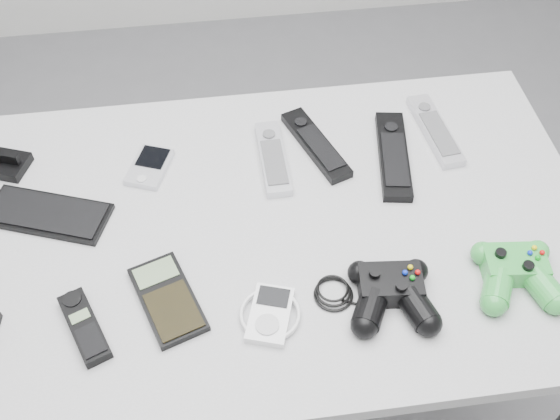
{
  "coord_description": "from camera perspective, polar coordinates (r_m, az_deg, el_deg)",
  "views": [
    {
      "loc": [
        -0.08,
        -0.75,
        1.68
      ],
      "look_at": [
        0.02,
        -0.01,
        0.78
      ],
      "focal_mm": 42.0,
      "sensor_mm": 36.0,
      "label": 1
    }
  ],
  "objects": [
    {
      "name": "dock_bracket",
      "position": [
        1.36,
        -22.82,
        3.96
      ],
      "size": [
        0.1,
        0.09,
        0.04
      ],
      "primitive_type": "cube",
      "rotation": [
        0.0,
        0.0,
        -0.36
      ],
      "color": "black",
      "rests_on": "desk"
    },
    {
      "name": "pda",
      "position": [
        1.29,
        -11.31,
        3.74
      ],
      "size": [
        0.1,
        0.12,
        0.02
      ],
      "primitive_type": "cube",
      "rotation": [
        0.0,
        0.0,
        -0.37
      ],
      "color": "silver",
      "rests_on": "desk"
    },
    {
      "name": "cordless_handset",
      "position": [
        1.1,
        -16.67,
        -9.69
      ],
      "size": [
        0.09,
        0.14,
        0.02
      ],
      "primitive_type": "cube",
      "rotation": [
        0.0,
        0.0,
        0.4
      ],
      "color": "black",
      "rests_on": "desk"
    },
    {
      "name": "calculator",
      "position": [
        1.1,
        -9.77,
        -7.62
      ],
      "size": [
        0.13,
        0.18,
        0.02
      ],
      "primitive_type": "cube",
      "rotation": [
        0.0,
        0.0,
        0.34
      ],
      "color": "black",
      "rests_on": "desk"
    },
    {
      "name": "pda_keyboard",
      "position": [
        1.26,
        -19.58,
        -0.33
      ],
      "size": [
        0.24,
        0.16,
        0.01
      ],
      "primitive_type": "cube",
      "rotation": [
        0.0,
        0.0,
        -0.35
      ],
      "color": "black",
      "rests_on": "desk"
    },
    {
      "name": "desk",
      "position": [
        1.23,
        0.18,
        -3.12
      ],
      "size": [
        1.13,
        0.73,
        0.76
      ],
      "color": "#979799",
      "rests_on": "floor"
    },
    {
      "name": "floor",
      "position": [
        1.85,
        -0.76,
        -15.58
      ],
      "size": [
        3.5,
        3.5,
        0.0
      ],
      "primitive_type": "plane",
      "color": "slate",
      "rests_on": "ground"
    },
    {
      "name": "remote_silver_a",
      "position": [
        1.28,
        -0.62,
        4.59
      ],
      "size": [
        0.05,
        0.19,
        0.02
      ],
      "primitive_type": "cube",
      "rotation": [
        0.0,
        0.0,
        0.01
      ],
      "color": "silver",
      "rests_on": "desk"
    },
    {
      "name": "remote_silver_b",
      "position": [
        1.37,
        13.35,
        6.83
      ],
      "size": [
        0.07,
        0.21,
        0.02
      ],
      "primitive_type": "cube",
      "rotation": [
        0.0,
        0.0,
        0.1
      ],
      "color": "#B8B7BE",
      "rests_on": "desk"
    },
    {
      "name": "remote_black_b",
      "position": [
        1.3,
        9.85,
        4.78
      ],
      "size": [
        0.09,
        0.24,
        0.02
      ],
      "primitive_type": "cube",
      "rotation": [
        0.0,
        0.0,
        -0.16
      ],
      "color": "black",
      "rests_on": "desk"
    },
    {
      "name": "controller_black",
      "position": [
        1.08,
        9.7,
        -7.0
      ],
      "size": [
        0.26,
        0.18,
        0.05
      ],
      "primitive_type": null,
      "rotation": [
        0.0,
        0.0,
        -0.1
      ],
      "color": "black",
      "rests_on": "desk"
    },
    {
      "name": "controller_green",
      "position": [
        1.16,
        19.92,
        -5.02
      ],
      "size": [
        0.16,
        0.17,
        0.05
      ],
      "primitive_type": null,
      "rotation": [
        0.0,
        0.0,
        -0.11
      ],
      "color": "#268C3E",
      "rests_on": "desk"
    },
    {
      "name": "remote_black_a",
      "position": [
        1.31,
        3.13,
        5.76
      ],
      "size": [
        0.12,
        0.21,
        0.02
      ],
      "primitive_type": "cube",
      "rotation": [
        0.0,
        0.0,
        0.35
      ],
      "color": "black",
      "rests_on": "desk"
    },
    {
      "name": "mp3_player",
      "position": [
        1.06,
        -0.87,
        -9.06
      ],
      "size": [
        0.13,
        0.13,
        0.02
      ],
      "primitive_type": "cube",
      "rotation": [
        0.0,
        0.0,
        -0.31
      ],
      "color": "white",
      "rests_on": "desk"
    }
  ]
}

